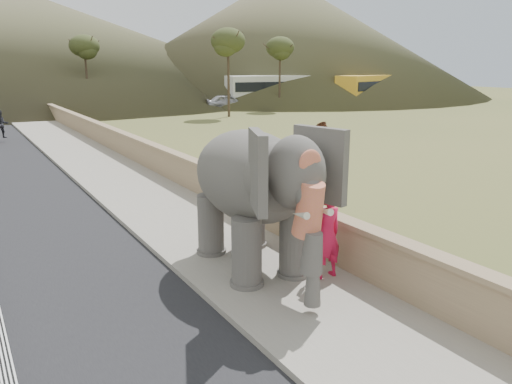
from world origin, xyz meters
The scene contains 11 objects.
ground centered at (0.00, 0.00, 0.00)m, with size 160.00×160.00×0.00m, color olive.
walkway centered at (0.00, 10.00, 0.07)m, with size 3.00×120.00×0.15m, color #9E9687.
parapet centered at (1.65, 10.00, 0.55)m, with size 0.30×120.00×1.10m, color tan.
cow centered at (11.64, 12.65, 0.63)m, with size 0.68×1.50×1.27m, color brown.
distant_car centered at (17.50, 33.40, 0.72)m, with size 1.70×4.23×1.44m, color #ABAAB1.
bus_white centered at (23.54, 33.49, 1.55)m, with size 2.50×11.00×3.10m, color silver.
bus_orange centered at (33.15, 30.25, 1.55)m, with size 2.50×11.00×3.10m, color gold.
hill_right centered at (36.00, 52.00, 8.00)m, with size 56.00×56.00×16.00m, color brown.
hill_far centered at (5.00, 70.00, 7.00)m, with size 80.00×80.00×14.00m, color brown.
elephant_and_man centered at (0.02, -0.32, 1.66)m, with size 2.51×4.37×3.05m.
trees centered at (-1.97, 27.59, 3.90)m, with size 41.22×43.36×8.72m.
Camera 1 is at (-5.12, -8.97, 4.37)m, focal length 35.00 mm.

